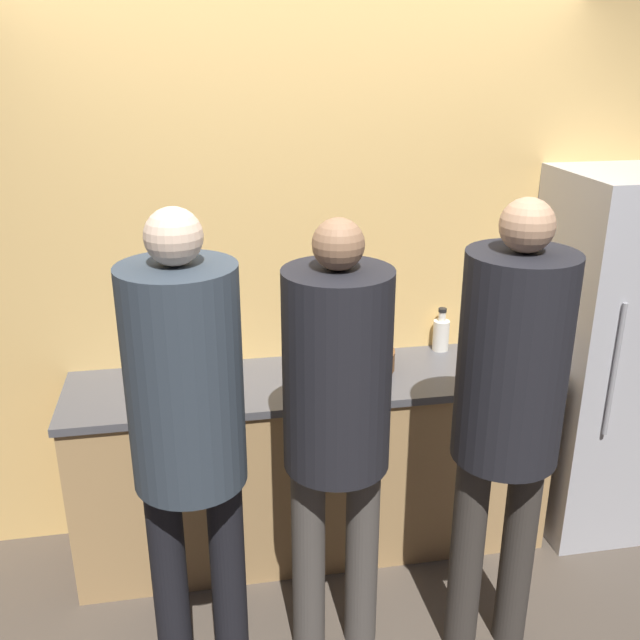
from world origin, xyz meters
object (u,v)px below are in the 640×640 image
object	(u,v)px
person_left	(187,416)
utensil_crock	(225,351)
person_right	(509,396)
bottle_clear	(441,334)
refrigerator	(611,357)
person_center	(337,406)
cup_red	(482,372)
fruit_bowl	(361,358)
bottle_red	(179,377)

from	to	relation	value
person_left	utensil_crock	size ratio (longest dim) A/B	6.07
person_right	bottle_clear	bearing A→B (deg)	84.54
utensil_crock	person_right	bearing A→B (deg)	-44.42
refrigerator	utensil_crock	bearing A→B (deg)	173.06
refrigerator	person_center	size ratio (longest dim) A/B	1.01
person_right	cup_red	size ratio (longest dim) A/B	19.48
person_right	fruit_bowl	xyz separation A→B (m)	(-0.34, 0.82, -0.19)
person_center	utensil_crock	bearing A→B (deg)	113.21
person_left	bottle_red	world-z (taller)	person_left
person_left	person_right	xyz separation A→B (m)	(1.13, -0.05, -0.00)
utensil_crock	bottle_red	world-z (taller)	utensil_crock
refrigerator	fruit_bowl	bearing A→B (deg)	175.15
refrigerator	utensil_crock	distance (m)	1.85
fruit_bowl	person_center	bearing A→B (deg)	-110.07
person_center	person_right	distance (m)	0.62
cup_red	fruit_bowl	bearing A→B (deg)	154.26
fruit_bowl	bottle_red	size ratio (longest dim) A/B	1.38
person_center	fruit_bowl	distance (m)	0.78
fruit_bowl	utensil_crock	distance (m)	0.63
person_right	fruit_bowl	size ratio (longest dim) A/B	5.79
refrigerator	person_right	bearing A→B (deg)	-140.29
utensil_crock	bottle_red	bearing A→B (deg)	-127.75
refrigerator	person_center	world-z (taller)	refrigerator
refrigerator	bottle_clear	bearing A→B (deg)	162.95
refrigerator	bottle_red	xyz separation A→B (m)	(-2.04, -0.05, 0.09)
person_center	cup_red	bearing A→B (deg)	32.15
fruit_bowl	bottle_clear	bearing A→B (deg)	17.31
person_left	bottle_clear	distance (m)	1.53
person_left	refrigerator	bearing A→B (deg)	18.62
fruit_bowl	bottle_red	xyz separation A→B (m)	(-0.83, -0.15, 0.04)
person_right	person_center	bearing A→B (deg)	169.91
refrigerator	person_left	xyz separation A→B (m)	(-2.00, -0.67, 0.24)
person_center	bottle_red	world-z (taller)	person_center
refrigerator	person_center	xyz separation A→B (m)	(-1.47, -0.61, 0.19)
utensil_crock	bottle_clear	distance (m)	1.06
person_left	bottle_red	bearing A→B (deg)	93.64
person_left	bottle_red	distance (m)	0.65
refrigerator	person_left	world-z (taller)	person_left
person_left	bottle_clear	bearing A→B (deg)	36.71
fruit_bowl	bottle_clear	distance (m)	0.46
fruit_bowl	bottle_red	distance (m)	0.84
person_left	cup_red	world-z (taller)	person_left
bottle_red	person_right	bearing A→B (deg)	-29.98
refrigerator	utensil_crock	size ratio (longest dim) A/B	5.88
bottle_clear	utensil_crock	bearing A→B (deg)	-179.17
person_left	cup_red	xyz separation A→B (m)	(1.29, 0.54, -0.19)
cup_red	person_right	bearing A→B (deg)	-104.73
person_center	fruit_bowl	world-z (taller)	person_center
refrigerator	person_right	distance (m)	1.15
person_right	fruit_bowl	world-z (taller)	person_right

